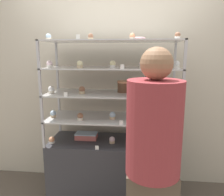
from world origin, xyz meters
TOP-DOWN VIEW (x-y plane):
  - ground_plane at (0.00, 0.00)m, footprint 20.00×20.00m
  - back_wall at (0.00, 0.41)m, footprint 8.00×0.05m
  - display_base at (0.00, 0.00)m, footprint 1.41×0.53m
  - display_riser_lower at (0.00, 0.00)m, footprint 1.41×0.53m
  - display_riser_middle at (0.00, 0.00)m, footprint 1.41×0.53m
  - display_riser_upper at (0.00, 0.00)m, footprint 1.41×0.53m
  - display_riser_top at (0.00, 0.00)m, footprint 1.41×0.53m
  - layer_cake_centerpiece at (0.13, 0.08)m, footprint 0.17×0.17m
  - sheet_cake_frosted at (-0.30, 0.03)m, footprint 0.25×0.14m
  - cupcake_0 at (-0.66, -0.13)m, footprint 0.06×0.06m
  - cupcake_1 at (0.01, -0.06)m, footprint 0.06×0.06m
  - cupcake_2 at (0.63, -0.08)m, footprint 0.06×0.06m
  - price_tag_0 at (-0.13, -0.25)m, footprint 0.04×0.00m
  - cupcake_3 at (-0.65, -0.06)m, footprint 0.07×0.07m
  - cupcake_4 at (-0.33, -0.13)m, footprint 0.07×0.07m
  - cupcake_5 at (0.01, -0.05)m, footprint 0.07×0.07m
  - cupcake_6 at (0.32, -0.05)m, footprint 0.07×0.07m
  - cupcake_7 at (0.65, -0.13)m, footprint 0.07×0.07m
  - price_tag_1 at (0.12, -0.25)m, footprint 0.04×0.00m
  - cupcake_8 at (-0.65, -0.09)m, footprint 0.07×0.07m
  - cupcake_9 at (-0.32, -0.07)m, footprint 0.07×0.07m
  - cupcake_10 at (0.34, -0.07)m, footprint 0.07×0.07m
  - cupcake_11 at (0.63, -0.13)m, footprint 0.07×0.07m
  - price_tag_2 at (-0.44, -0.25)m, footprint 0.04×0.00m
  - cupcake_12 at (-0.64, -0.12)m, footprint 0.06×0.06m
  - cupcake_13 at (-0.32, -0.11)m, footprint 0.06×0.06m
  - cupcake_14 at (0.01, -0.06)m, footprint 0.06×0.06m
  - cupcake_15 at (0.31, -0.09)m, footprint 0.06×0.06m
  - cupcake_16 at (0.66, -0.06)m, footprint 0.06×0.06m
  - price_tag_3 at (0.12, -0.25)m, footprint 0.04×0.00m
  - cupcake_17 at (-0.65, -0.07)m, footprint 0.05×0.05m
  - cupcake_18 at (-0.21, -0.05)m, footprint 0.05×0.05m
  - cupcake_19 at (0.21, -0.05)m, footprint 0.05×0.05m
  - cupcake_20 at (0.64, -0.11)m, footprint 0.05×0.05m
  - price_tag_4 at (-0.30, -0.25)m, footprint 0.04×0.00m
  - donut_glazed at (0.28, -0.01)m, footprint 0.13×0.13m
  - customer_figure at (0.39, -0.82)m, footprint 0.40×0.40m

SIDE VIEW (x-z plane):
  - ground_plane at x=0.00m, z-range 0.00..0.00m
  - display_base at x=0.00m, z-range 0.00..0.68m
  - price_tag_0 at x=-0.13m, z-range 0.68..0.73m
  - sheet_cake_frosted at x=-0.30m, z-range 0.68..0.75m
  - cupcake_0 at x=-0.66m, z-range 0.68..0.75m
  - cupcake_1 at x=0.01m, z-range 0.68..0.75m
  - cupcake_2 at x=0.63m, z-range 0.68..0.75m
  - customer_figure at x=0.39m, z-range 0.06..1.76m
  - display_riser_lower at x=0.00m, z-range 0.80..1.08m
  - price_tag_1 at x=0.12m, z-range 0.96..1.00m
  - cupcake_3 at x=-0.65m, z-range 0.96..1.03m
  - cupcake_4 at x=-0.33m, z-range 0.96..1.03m
  - cupcake_5 at x=0.01m, z-range 0.96..1.03m
  - cupcake_6 at x=0.32m, z-range 0.96..1.03m
  - cupcake_7 at x=0.65m, z-range 0.96..1.03m
  - display_riser_middle at x=0.00m, z-range 1.08..1.36m
  - price_tag_2 at x=-0.44m, z-range 1.23..1.28m
  - cupcake_8 at x=-0.65m, z-range 1.23..1.31m
  - cupcake_9 at x=-0.32m, z-range 1.23..1.31m
  - cupcake_10 at x=0.34m, z-range 1.23..1.31m
  - cupcake_11 at x=0.63m, z-range 1.23..1.31m
  - layer_cake_centerpiece at x=0.13m, z-range 1.23..1.36m
  - back_wall at x=0.00m, z-range 0.00..2.60m
  - display_riser_upper at x=0.00m, z-range 1.36..1.63m
  - price_tag_3 at x=0.12m, z-range 1.51..1.55m
  - cupcake_12 at x=-0.64m, z-range 1.51..1.58m
  - cupcake_13 at x=-0.32m, z-range 1.51..1.58m
  - cupcake_14 at x=0.01m, z-range 1.51..1.58m
  - cupcake_15 at x=0.31m, z-range 1.51..1.58m
  - cupcake_16 at x=0.66m, z-range 1.51..1.58m
  - display_riser_top at x=0.00m, z-range 1.63..1.91m
  - donut_glazed at x=0.28m, z-range 1.79..1.82m
  - price_tag_4 at x=-0.30m, z-range 1.79..1.83m
  - cupcake_17 at x=-0.65m, z-range 1.78..1.85m
  - cupcake_18 at x=-0.21m, z-range 1.78..1.85m
  - cupcake_19 at x=0.21m, z-range 1.78..1.85m
  - cupcake_20 at x=0.64m, z-range 1.78..1.85m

